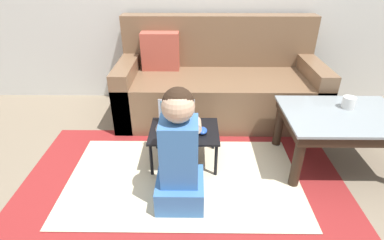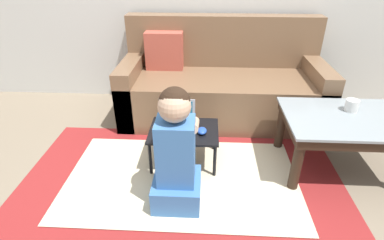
{
  "view_description": "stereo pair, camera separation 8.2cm",
  "coord_description": "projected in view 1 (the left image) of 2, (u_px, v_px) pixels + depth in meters",
  "views": [
    {
      "loc": [
        -0.04,
        -1.68,
        1.44
      ],
      "look_at": [
        -0.06,
        0.28,
        0.35
      ],
      "focal_mm": 28.0,
      "sensor_mm": 36.0,
      "label": 1
    },
    {
      "loc": [
        0.05,
        -1.67,
        1.44
      ],
      "look_at": [
        -0.06,
        0.28,
        0.35
      ],
      "focal_mm": 28.0,
      "sensor_mm": 36.0,
      "label": 2
    }
  ],
  "objects": [
    {
      "name": "ground_plane",
      "position": [
        200.0,
        181.0,
        2.17
      ],
      "size": [
        16.0,
        16.0,
        0.0
      ],
      "primitive_type": "plane",
      "color": "#7F705B"
    },
    {
      "name": "laptop_desk",
      "position": [
        184.0,
        134.0,
        2.24
      ],
      "size": [
        0.51,
        0.39,
        0.29
      ],
      "color": "black",
      "rests_on": "ground_plane"
    },
    {
      "name": "computer_mouse",
      "position": [
        203.0,
        131.0,
        2.19
      ],
      "size": [
        0.07,
        0.09,
        0.04
      ],
      "color": "#234CB2",
      "rests_on": "laptop_desk"
    },
    {
      "name": "coffee_table",
      "position": [
        342.0,
        123.0,
        2.17
      ],
      "size": [
        0.85,
        0.62,
        0.44
      ],
      "color": "gray",
      "rests_on": "ground_plane"
    },
    {
      "name": "person_seated",
      "position": [
        179.0,
        155.0,
        1.81
      ],
      "size": [
        0.3,
        0.41,
        0.81
      ],
      "color": "#3D70B2",
      "rests_on": "ground_plane"
    },
    {
      "name": "area_rug",
      "position": [
        184.0,
        179.0,
        2.18
      ],
      "size": [
        2.31,
        1.35,
        0.01
      ],
      "color": "maroon",
      "rests_on": "ground_plane"
    },
    {
      "name": "laptop",
      "position": [
        176.0,
        123.0,
        2.26
      ],
      "size": [
        0.28,
        0.19,
        0.2
      ],
      "color": "#B7BCC6",
      "rests_on": "laptop_desk"
    },
    {
      "name": "cup_on_table",
      "position": [
        349.0,
        102.0,
        2.2
      ],
      "size": [
        0.09,
        0.09,
        0.09
      ],
      "color": "white",
      "rests_on": "coffee_table"
    },
    {
      "name": "couch",
      "position": [
        217.0,
        85.0,
        2.94
      ],
      "size": [
        1.9,
        0.83,
        0.92
      ],
      "color": "brown",
      "rests_on": "ground_plane"
    }
  ]
}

